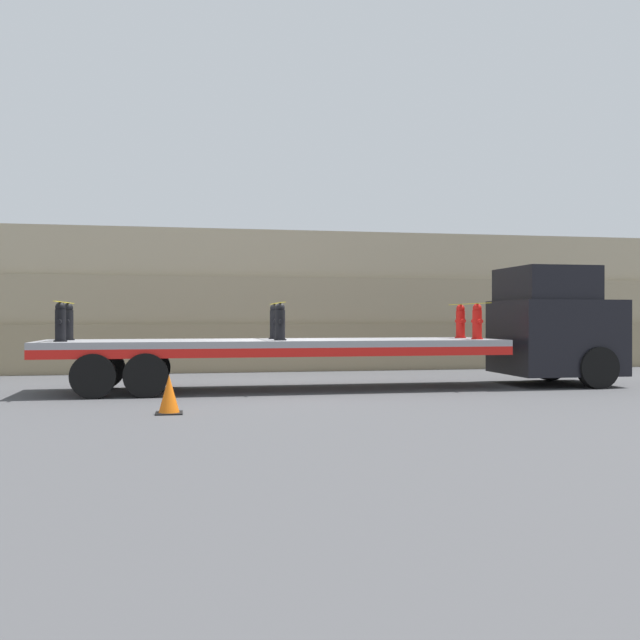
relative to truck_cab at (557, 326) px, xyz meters
name	(u,v)px	position (x,y,z in m)	size (l,w,h in m)	color
ground_plane	(277,390)	(-7.22, 0.00, -1.49)	(120.00, 120.00, 0.00)	#474749
rock_cliff	(250,301)	(-7.22, 7.15, 0.77)	(60.00, 3.30, 4.52)	gray
truck_cab	(557,326)	(0.00, 0.00, 0.00)	(2.72, 2.60, 2.99)	black
flatbed_trailer	(247,349)	(-7.93, 0.00, -0.52)	(10.83, 2.52, 1.19)	gray
fire_hydrant_black_near_0	(60,322)	(-12.04, -0.53, 0.11)	(0.29, 0.50, 0.86)	black
fire_hydrant_black_far_0	(68,322)	(-12.04, 0.53, 0.11)	(0.29, 0.50, 0.86)	black
fire_hydrant_black_near_1	(280,322)	(-7.22, -0.53, 0.11)	(0.29, 0.50, 0.86)	black
fire_hydrant_black_far_1	(274,322)	(-7.22, 0.53, 0.11)	(0.29, 0.50, 0.86)	black
fire_hydrant_red_near_2	(477,322)	(-2.41, -0.53, 0.11)	(0.29, 0.50, 0.86)	red
fire_hydrant_red_far_2	(460,322)	(-2.41, 0.53, 0.11)	(0.29, 0.50, 0.86)	red
cargo_strap_rear	(64,302)	(-12.04, 0.00, 0.56)	(0.05, 2.61, 0.01)	yellow
cargo_strap_middle	(277,303)	(-7.22, 0.00, 0.56)	(0.05, 2.61, 0.01)	yellow
cargo_strap_front	(469,304)	(-2.41, 0.00, 0.56)	(0.05, 2.61, 0.01)	yellow
traffic_cone	(169,395)	(-9.66, -3.85, -1.16)	(0.48, 0.48, 0.69)	black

